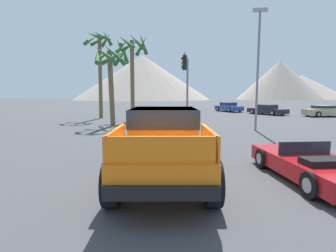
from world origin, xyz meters
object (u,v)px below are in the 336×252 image
object	(u,v)px
parked_car_tan	(324,111)
traffic_light_main	(186,77)
parked_car_dark	(267,109)
palm_tree_tall	(99,54)
orange_pickup_truck	(164,139)
street_lamp_post	(258,59)
parked_car_white	(175,112)
red_convertible_car	(314,166)
palm_tree_short	(112,65)
palm_tree_leaning	(132,56)
parked_car_blue	(229,107)

from	to	relation	value
parked_car_tan	traffic_light_main	bearing A→B (deg)	-66.70
parked_car_dark	palm_tree_tall	distance (m)	19.72
orange_pickup_truck	parked_car_dark	distance (m)	26.25
street_lamp_post	orange_pickup_truck	bearing A→B (deg)	-113.88
parked_car_dark	parked_car_white	distance (m)	11.78
parked_car_dark	parked_car_tan	world-z (taller)	parked_car_tan
traffic_light_main	palm_tree_tall	xyz separation A→B (m)	(-8.75, 5.99, 2.63)
parked_car_white	traffic_light_main	size ratio (longest dim) A/B	0.90
parked_car_tan	street_lamp_post	xyz separation A→B (m)	(-9.41, -12.09, 3.98)
red_convertible_car	palm_tree_tall	xyz separation A→B (m)	(-12.89, 17.42, 5.83)
parked_car_white	street_lamp_post	world-z (taller)	street_lamp_post
orange_pickup_truck	palm_tree_short	bearing A→B (deg)	107.69
parked_car_white	palm_tree_leaning	world-z (taller)	palm_tree_leaning
orange_pickup_truck	traffic_light_main	distance (m)	11.98
parked_car_blue	palm_tree_short	bearing A→B (deg)	29.41
street_lamp_post	parked_car_white	bearing A→B (deg)	125.35
red_convertible_car	parked_car_white	xyz separation A→B (m)	(-5.60, 18.64, 0.15)
red_convertible_car	parked_car_tan	world-z (taller)	parked_car_tan
traffic_light_main	palm_tree_tall	world-z (taller)	palm_tree_tall
orange_pickup_truck	traffic_light_main	xyz separation A→B (m)	(-0.03, 11.72, 2.48)
parked_car_blue	parked_car_white	size ratio (longest dim) A/B	1.00
parked_car_blue	palm_tree_tall	world-z (taller)	palm_tree_tall
parked_car_dark	palm_tree_leaning	size ratio (longest dim) A/B	0.63
parked_car_tan	palm_tree_short	bearing A→B (deg)	-75.47
parked_car_tan	traffic_light_main	world-z (taller)	traffic_light_main
parked_car_tan	palm_tree_leaning	bearing A→B (deg)	-86.04
red_convertible_car	traffic_light_main	xyz separation A→B (m)	(-4.14, 11.43, 3.20)
traffic_light_main	red_convertible_car	bearing A→B (deg)	19.93
parked_car_tan	palm_tree_leaning	xyz separation A→B (m)	(-19.14, -6.25, 5.11)
parked_car_tan	palm_tree_tall	world-z (taller)	palm_tree_tall
parked_car_tan	palm_tree_short	distance (m)	22.55
parked_car_dark	palm_tree_tall	size ratio (longest dim) A/B	0.57
parked_car_white	orange_pickup_truck	bearing A→B (deg)	23.36
orange_pickup_truck	palm_tree_tall	distance (m)	20.41
street_lamp_post	parked_car_blue	bearing A→B (deg)	89.28
parked_car_white	palm_tree_leaning	bearing A→B (deg)	-34.42
orange_pickup_truck	palm_tree_leaning	size ratio (longest dim) A/B	0.72
orange_pickup_truck	street_lamp_post	xyz separation A→B (m)	(4.59, 10.37, 3.47)
street_lamp_post	palm_tree_short	bearing A→B (deg)	171.91
red_convertible_car	parked_car_blue	world-z (taller)	parked_car_blue
parked_car_white	palm_tree_leaning	distance (m)	6.89
parked_car_dark	palm_tree_short	xyz separation A→B (m)	(-14.26, -12.94, 3.87)
parked_car_tan	palm_tree_leaning	world-z (taller)	palm_tree_leaning
red_convertible_car	parked_car_white	bearing A→B (deg)	94.67
parked_car_dark	traffic_light_main	xyz separation A→B (m)	(-8.79, -13.02, 3.01)
orange_pickup_truck	parked_car_white	bearing A→B (deg)	87.18
parked_car_white	palm_tree_short	distance (m)	9.07
orange_pickup_truck	parked_car_dark	world-z (taller)	orange_pickup_truck
parked_car_dark	palm_tree_leaning	distance (m)	17.10
parked_car_white	palm_tree_short	xyz separation A→B (m)	(-4.01, -7.13, 3.90)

